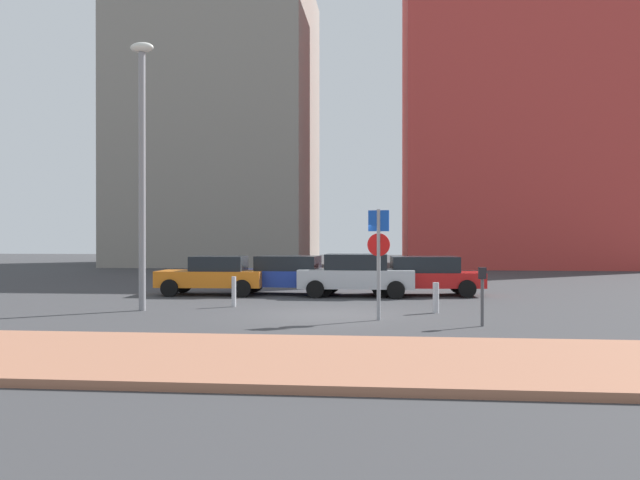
{
  "coord_description": "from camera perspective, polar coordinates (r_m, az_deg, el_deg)",
  "views": [
    {
      "loc": [
        1.58,
        -17.79,
        2.19
      ],
      "look_at": [
        -0.58,
        3.83,
        2.08
      ],
      "focal_mm": 35.73,
      "sensor_mm": 36.0,
      "label": 1
    }
  ],
  "objects": [
    {
      "name": "ground_plane",
      "position": [
        18.0,
        0.63,
        -6.7
      ],
      "size": [
        120.0,
        120.0,
        0.0
      ],
      "primitive_type": "plane",
      "color": "#38383A"
    },
    {
      "name": "sidewalk_brick",
      "position": [
        11.23,
        -2.53,
        -10.59
      ],
      "size": [
        40.0,
        4.47,
        0.14
      ],
      "primitive_type": "cube",
      "color": "#9E664C",
      "rests_on": "ground"
    },
    {
      "name": "parked_car_orange",
      "position": [
        24.28,
        -9.52,
        -3.1
      ],
      "size": [
        3.98,
        2.04,
        1.46
      ],
      "color": "orange",
      "rests_on": "ground"
    },
    {
      "name": "parked_car_blue",
      "position": [
        24.32,
        -2.86,
        -3.07
      ],
      "size": [
        4.66,
        2.25,
        1.46
      ],
      "color": "#1E389E",
      "rests_on": "ground"
    },
    {
      "name": "parked_car_silver",
      "position": [
        23.5,
        3.29,
        -3.07
      ],
      "size": [
        4.21,
        2.08,
        1.55
      ],
      "color": "#B7BABF",
      "rests_on": "ground"
    },
    {
      "name": "parked_car_red",
      "position": [
        24.06,
        9.12,
        -3.1
      ],
      "size": [
        4.64,
        2.2,
        1.46
      ],
      "color": "red",
      "rests_on": "ground"
    },
    {
      "name": "parking_sign_post",
      "position": [
        16.72,
        5.27,
        -0.93
      ],
      "size": [
        0.59,
        0.15,
        2.91
      ],
      "color": "gray",
      "rests_on": "ground"
    },
    {
      "name": "parking_meter",
      "position": [
        16.07,
        14.33,
        -4.21
      ],
      "size": [
        0.18,
        0.14,
        1.44
      ],
      "color": "#4C4C51",
      "rests_on": "ground"
    },
    {
      "name": "street_lamp",
      "position": [
        19.72,
        -15.65,
        7.33
      ],
      "size": [
        0.7,
        0.36,
        7.95
      ],
      "color": "gray",
      "rests_on": "ground"
    },
    {
      "name": "traffic_bollard_near",
      "position": [
        18.62,
        10.33,
        -5.11
      ],
      "size": [
        0.18,
        0.18,
        0.88
      ],
      "primitive_type": "cylinder",
      "color": "#B7B7BC",
      "rests_on": "ground"
    },
    {
      "name": "traffic_bollard_mid",
      "position": [
        20.12,
        -7.73,
        -4.61
      ],
      "size": [
        0.14,
        0.14,
        0.94
      ],
      "primitive_type": "cylinder",
      "color": "#B7B7BC",
      "rests_on": "ground"
    },
    {
      "name": "building_colorful_midrise",
      "position": [
        50.78,
        17.56,
        12.54
      ],
      "size": [
        17.16,
        12.67,
        25.96
      ],
      "primitive_type": "cube",
      "color": "#BF3833",
      "rests_on": "ground"
    },
    {
      "name": "building_under_construction",
      "position": [
        52.36,
        -8.82,
        10.22
      ],
      "size": [
        14.35,
        14.13,
        22.45
      ],
      "primitive_type": "cube",
      "color": "gray",
      "rests_on": "ground"
    }
  ]
}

